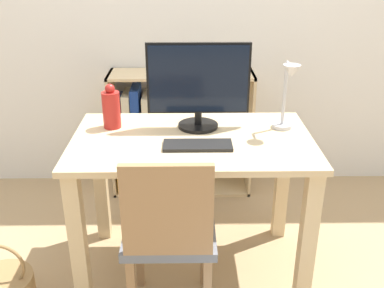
# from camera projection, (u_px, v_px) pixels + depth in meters

# --- Properties ---
(ground_plane) EXTENTS (10.00, 10.00, 0.00)m
(ground_plane) POSITION_uv_depth(u_px,v_px,m) (192.00, 265.00, 2.45)
(ground_plane) COLOR tan
(desk) EXTENTS (1.15, 0.69, 0.76)m
(desk) POSITION_uv_depth(u_px,v_px,m) (192.00, 167.00, 2.20)
(desk) COLOR #D8BC8C
(desk) RESTS_ON ground_plane
(monitor) EXTENTS (0.50, 0.20, 0.42)m
(monitor) POSITION_uv_depth(u_px,v_px,m) (198.00, 83.00, 2.18)
(monitor) COLOR black
(monitor) RESTS_ON desk
(keyboard) EXTENTS (0.31, 0.12, 0.02)m
(keyboard) POSITION_uv_depth(u_px,v_px,m) (198.00, 145.00, 2.04)
(keyboard) COLOR black
(keyboard) RESTS_ON desk
(vase) EXTENTS (0.09, 0.09, 0.23)m
(vase) POSITION_uv_depth(u_px,v_px,m) (111.00, 108.00, 2.22)
(vase) COLOR #B2231E
(vase) RESTS_ON desk
(desk_lamp) EXTENTS (0.10, 0.19, 0.35)m
(desk_lamp) POSITION_uv_depth(u_px,v_px,m) (288.00, 91.00, 2.12)
(desk_lamp) COLOR #B7B7BC
(desk_lamp) RESTS_ON desk
(chair) EXTENTS (0.40, 0.40, 0.86)m
(chair) POSITION_uv_depth(u_px,v_px,m) (169.00, 232.00, 1.92)
(chair) COLOR slate
(chair) RESTS_ON ground_plane
(bookshelf) EXTENTS (0.94, 0.28, 0.84)m
(bookshelf) POSITION_uv_depth(u_px,v_px,m) (156.00, 142.00, 3.09)
(bookshelf) COLOR #D8BC8C
(bookshelf) RESTS_ON ground_plane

